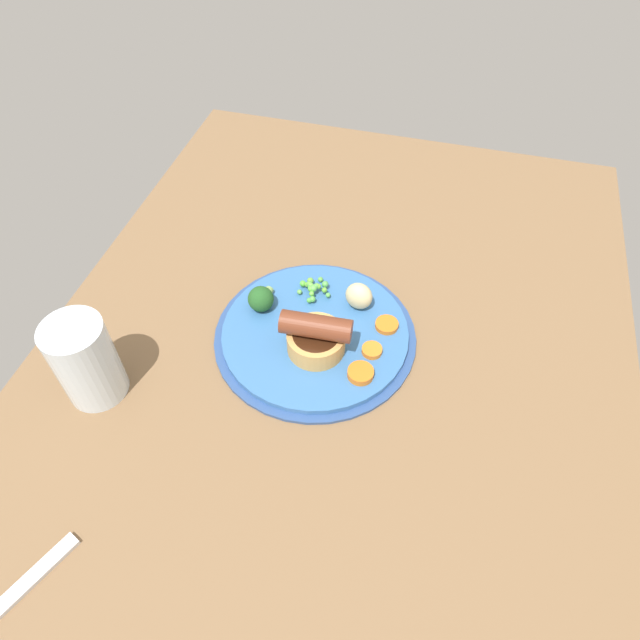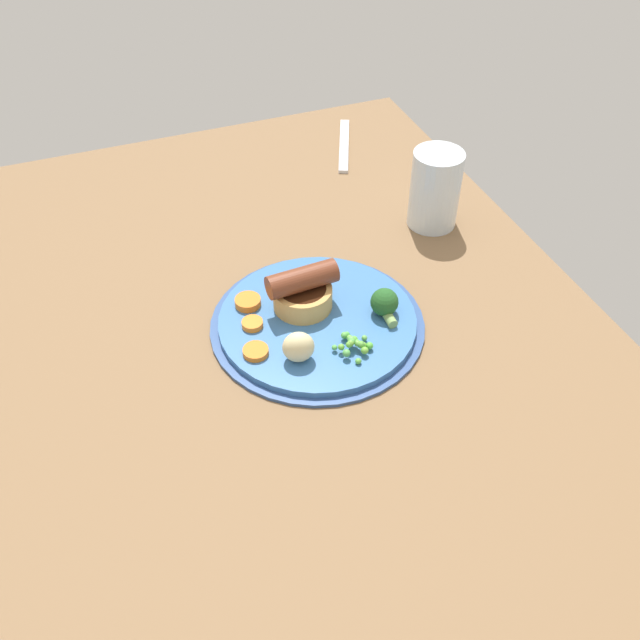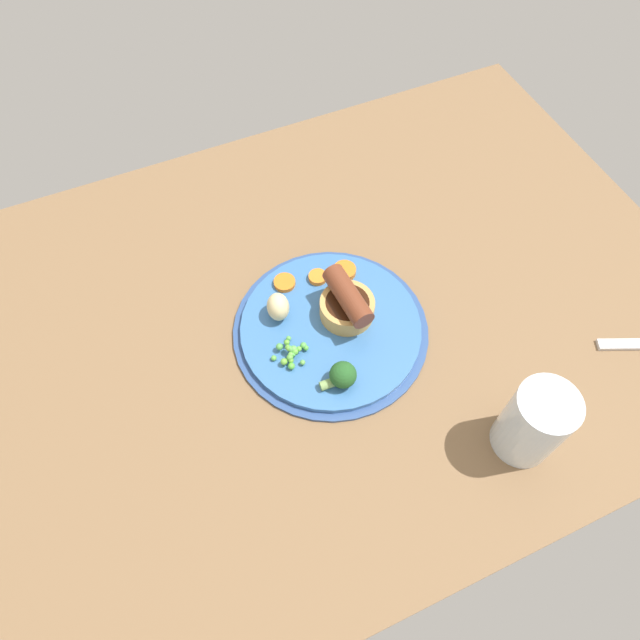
{
  "view_description": "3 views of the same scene",
  "coord_description": "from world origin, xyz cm",
  "px_view_note": "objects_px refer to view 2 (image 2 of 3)",
  "views": [
    {
      "loc": [
        -46.25,
        -10.43,
        64.87
      ],
      "look_at": [
        2.41,
        2.7,
        5.87
      ],
      "focal_mm": 32.0,
      "sensor_mm": 36.0,
      "label": 1
    },
    {
      "loc": [
        64.79,
        -20.71,
        67.06
      ],
      "look_at": [
        3.58,
        2.78,
        5.92
      ],
      "focal_mm": 40.0,
      "sensor_mm": 36.0,
      "label": 2
    },
    {
      "loc": [
        19.71,
        40.45,
        73.68
      ],
      "look_at": [
        2.91,
        2.37,
        5.65
      ],
      "focal_mm": 32.0,
      "sensor_mm": 36.0,
      "label": 3
    }
  ],
  "objects_px": {
    "dinner_plate": "(317,323)",
    "fork": "(344,145)",
    "drinking_glass": "(435,189)",
    "carrot_slice_0": "(256,351)",
    "broccoli_floret_near": "(385,303)",
    "carrot_slice_1": "(248,302)",
    "pea_pile": "(354,344)",
    "potato_chunk_0": "(298,347)",
    "sausage_pudding": "(302,291)",
    "carrot_slice_2": "(253,326)"
  },
  "relations": [
    {
      "from": "broccoli_floret_near",
      "to": "pea_pile",
      "type": "bearing_deg",
      "value": 129.55
    },
    {
      "from": "dinner_plate",
      "to": "broccoli_floret_near",
      "type": "distance_m",
      "value": 0.09
    },
    {
      "from": "carrot_slice_0",
      "to": "drinking_glass",
      "type": "height_order",
      "value": "drinking_glass"
    },
    {
      "from": "carrot_slice_0",
      "to": "potato_chunk_0",
      "type": "bearing_deg",
      "value": 59.28
    },
    {
      "from": "pea_pile",
      "to": "drinking_glass",
      "type": "height_order",
      "value": "drinking_glass"
    },
    {
      "from": "sausage_pudding",
      "to": "drinking_glass",
      "type": "xyz_separation_m",
      "value": [
        -0.13,
        0.26,
        0.02
      ]
    },
    {
      "from": "carrot_slice_1",
      "to": "sausage_pudding",
      "type": "bearing_deg",
      "value": 67.39
    },
    {
      "from": "pea_pile",
      "to": "broccoli_floret_near",
      "type": "xyz_separation_m",
      "value": [
        -0.05,
        0.06,
        0.01
      ]
    },
    {
      "from": "broccoli_floret_near",
      "to": "carrot_slice_0",
      "type": "distance_m",
      "value": 0.18
    },
    {
      "from": "pea_pile",
      "to": "carrot_slice_1",
      "type": "bearing_deg",
      "value": -142.36
    },
    {
      "from": "sausage_pudding",
      "to": "drinking_glass",
      "type": "distance_m",
      "value": 0.29
    },
    {
      "from": "carrot_slice_1",
      "to": "broccoli_floret_near",
      "type": "bearing_deg",
      "value": 63.7
    },
    {
      "from": "sausage_pudding",
      "to": "potato_chunk_0",
      "type": "relative_size",
      "value": 2.3
    },
    {
      "from": "sausage_pudding",
      "to": "broccoli_floret_near",
      "type": "distance_m",
      "value": 0.11
    },
    {
      "from": "dinner_plate",
      "to": "broccoli_floret_near",
      "type": "xyz_separation_m",
      "value": [
        0.02,
        0.08,
        0.03
      ]
    },
    {
      "from": "carrot_slice_2",
      "to": "carrot_slice_0",
      "type": "bearing_deg",
      "value": -13.61
    },
    {
      "from": "sausage_pudding",
      "to": "fork",
      "type": "bearing_deg",
      "value": -122.91
    },
    {
      "from": "carrot_slice_1",
      "to": "drinking_glass",
      "type": "bearing_deg",
      "value": 106.85
    },
    {
      "from": "sausage_pudding",
      "to": "carrot_slice_1",
      "type": "distance_m",
      "value": 0.08
    },
    {
      "from": "dinner_plate",
      "to": "carrot_slice_2",
      "type": "bearing_deg",
      "value": -97.99
    },
    {
      "from": "dinner_plate",
      "to": "sausage_pudding",
      "type": "bearing_deg",
      "value": -162.12
    },
    {
      "from": "carrot_slice_0",
      "to": "carrot_slice_2",
      "type": "height_order",
      "value": "same"
    },
    {
      "from": "sausage_pudding",
      "to": "drinking_glass",
      "type": "relative_size",
      "value": 0.78
    },
    {
      "from": "dinner_plate",
      "to": "potato_chunk_0",
      "type": "bearing_deg",
      "value": -38.09
    },
    {
      "from": "carrot_slice_1",
      "to": "drinking_glass",
      "type": "xyz_separation_m",
      "value": [
        -0.1,
        0.32,
        0.04
      ]
    },
    {
      "from": "pea_pile",
      "to": "carrot_slice_0",
      "type": "distance_m",
      "value": 0.12
    },
    {
      "from": "pea_pile",
      "to": "potato_chunk_0",
      "type": "distance_m",
      "value": 0.07
    },
    {
      "from": "pea_pile",
      "to": "drinking_glass",
      "type": "bearing_deg",
      "value": 134.87
    },
    {
      "from": "pea_pile",
      "to": "potato_chunk_0",
      "type": "height_order",
      "value": "potato_chunk_0"
    },
    {
      "from": "fork",
      "to": "carrot_slice_0",
      "type": "bearing_deg",
      "value": -10.67
    },
    {
      "from": "carrot_slice_0",
      "to": "broccoli_floret_near",
      "type": "bearing_deg",
      "value": 93.33
    },
    {
      "from": "broccoli_floret_near",
      "to": "carrot_slice_0",
      "type": "height_order",
      "value": "broccoli_floret_near"
    },
    {
      "from": "sausage_pudding",
      "to": "pea_pile",
      "type": "xyz_separation_m",
      "value": [
        0.1,
        0.03,
        -0.02
      ]
    },
    {
      "from": "carrot_slice_0",
      "to": "drinking_glass",
      "type": "distance_m",
      "value": 0.39
    },
    {
      "from": "carrot_slice_0",
      "to": "drinking_glass",
      "type": "xyz_separation_m",
      "value": [
        -0.19,
        0.34,
        0.04
      ]
    },
    {
      "from": "potato_chunk_0",
      "to": "drinking_glass",
      "type": "bearing_deg",
      "value": 126.2
    },
    {
      "from": "dinner_plate",
      "to": "potato_chunk_0",
      "type": "relative_size",
      "value": 6.83
    },
    {
      "from": "dinner_plate",
      "to": "broccoli_floret_near",
      "type": "height_order",
      "value": "broccoli_floret_near"
    },
    {
      "from": "pea_pile",
      "to": "carrot_slice_2",
      "type": "xyz_separation_m",
      "value": [
        -0.08,
        -0.1,
        -0.01
      ]
    },
    {
      "from": "dinner_plate",
      "to": "fork",
      "type": "bearing_deg",
      "value": 153.32
    },
    {
      "from": "dinner_plate",
      "to": "drinking_glass",
      "type": "distance_m",
      "value": 0.3
    },
    {
      "from": "carrot_slice_0",
      "to": "drinking_glass",
      "type": "bearing_deg",
      "value": 118.88
    },
    {
      "from": "sausage_pudding",
      "to": "carrot_slice_1",
      "type": "relative_size",
      "value": 2.75
    },
    {
      "from": "dinner_plate",
      "to": "pea_pile",
      "type": "height_order",
      "value": "pea_pile"
    },
    {
      "from": "carrot_slice_0",
      "to": "carrot_slice_1",
      "type": "xyz_separation_m",
      "value": [
        -0.09,
        0.02,
        0.0
      ]
    },
    {
      "from": "potato_chunk_0",
      "to": "fork",
      "type": "height_order",
      "value": "potato_chunk_0"
    },
    {
      "from": "potato_chunk_0",
      "to": "carrot_slice_2",
      "type": "relative_size",
      "value": 1.5
    },
    {
      "from": "carrot_slice_0",
      "to": "fork",
      "type": "bearing_deg",
      "value": 146.04
    },
    {
      "from": "fork",
      "to": "pea_pile",
      "type": "bearing_deg",
      "value": 2.13
    },
    {
      "from": "broccoli_floret_near",
      "to": "sausage_pudding",
      "type": "bearing_deg",
      "value": 64.01
    }
  ]
}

